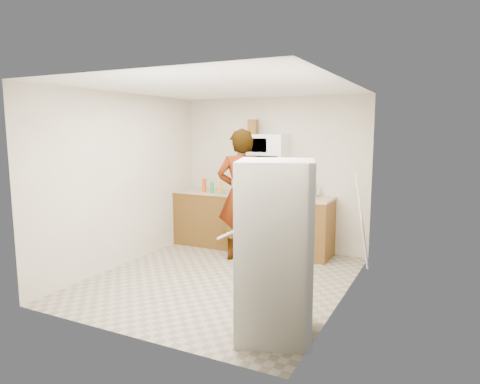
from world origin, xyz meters
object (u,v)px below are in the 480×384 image
Objects in this scene: gas_range at (259,221)px; microwave at (263,147)px; kettle at (312,190)px; fridge at (275,250)px; person at (241,195)px; saucepan at (254,188)px.

microwave is at bearing 90.00° from gas_range.
fridge is at bearing -67.16° from kettle.
fridge is (1.37, -2.06, -0.14)m from person.
person is 10.82× the size of kettle.
person is at bearing -126.91° from kettle.
microwave reaches higher than fridge.
gas_range is 5.11× the size of saucepan.
gas_range is at bearing -90.00° from microwave.
kettle is (0.82, 0.06, -0.67)m from microwave.
fridge is at bearing -63.34° from gas_range.
kettle is 0.99m from saucepan.
person is at bearing 104.82° from fridge.
person is (-0.06, -0.56, 0.51)m from gas_range.
gas_range is 0.76m from person.
gas_range is 1.49× the size of microwave.
fridge reaches higher than saucepan.
kettle is (0.82, 0.18, 0.54)m from gas_range.
person reaches higher than kettle.
fridge is 3.12m from saucepan.
microwave is at bearing 96.70° from fridge.
gas_range is at bearing 97.78° from fridge.
kettle is at bearing -159.46° from person.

